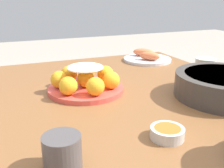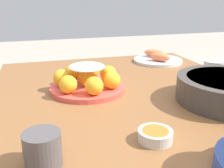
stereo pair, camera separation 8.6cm
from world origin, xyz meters
name	(u,v)px [view 2 (the right image)]	position (x,y,z in m)	size (l,w,h in m)	color
dining_table	(138,129)	(0.00, 0.00, 0.64)	(1.24, 0.92, 0.74)	brown
cake_plate	(87,80)	(-0.14, -0.14, 0.78)	(0.26, 0.26, 0.10)	#E04C42
sauce_bowl	(155,135)	(0.23, -0.06, 0.76)	(0.08, 0.08, 0.03)	beige
seafood_platter	(158,58)	(-0.45, 0.28, 0.76)	(0.24, 0.24, 0.05)	silver
cup_near	(43,149)	(0.25, -0.30, 0.78)	(0.07, 0.07, 0.07)	#4C4747
cup_far	(214,70)	(-0.13, 0.37, 0.78)	(0.08, 0.08, 0.07)	beige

